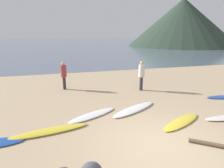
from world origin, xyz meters
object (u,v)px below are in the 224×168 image
(surfboard_2, at_px, (50,131))
(surfboard_4, at_px, (134,109))
(person_2, at_px, (64,73))
(person_0, at_px, (142,73))
(surfboard_3, at_px, (93,115))
(surfboard_5, at_px, (182,122))
(driftwood_log, at_px, (221,146))

(surfboard_2, height_order, surfboard_4, same)
(person_2, bearing_deg, surfboard_2, 65.83)
(person_0, bearing_deg, surfboard_3, 40.55)
(surfboard_2, distance_m, surfboard_4, 3.59)
(surfboard_2, relative_size, surfboard_4, 1.02)
(surfboard_2, distance_m, person_0, 6.24)
(person_2, bearing_deg, surfboard_4, 107.66)
(surfboard_2, xyz_separation_m, surfboard_4, (3.45, 0.99, 0.00))
(surfboard_2, relative_size, surfboard_5, 1.19)
(surfboard_5, xyz_separation_m, person_2, (-3.96, 5.68, 0.92))
(surfboard_3, bearing_deg, person_0, 13.20)
(surfboard_5, relative_size, driftwood_log, 1.23)
(surfboard_2, distance_m, surfboard_3, 1.85)
(surfboard_3, distance_m, surfboard_5, 3.40)
(surfboard_2, distance_m, driftwood_log, 5.32)
(surfboard_3, height_order, surfboard_5, surfboard_3)
(person_2, height_order, driftwood_log, person_2)
(surfboard_3, xyz_separation_m, person_0, (3.34, 2.77, 0.96))
(surfboard_4, xyz_separation_m, surfboard_5, (1.23, -1.60, -0.01))
(surfboard_4, bearing_deg, surfboard_2, 168.24)
(surfboard_5, bearing_deg, person_2, 99.56)
(surfboard_2, xyz_separation_m, person_2, (0.72, 5.07, 0.92))
(person_2, bearing_deg, surfboard_5, 108.75)
(surfboard_4, height_order, driftwood_log, driftwood_log)
(surfboard_3, xyz_separation_m, person_2, (-0.90, 4.18, 0.92))
(surfboard_2, bearing_deg, person_0, 27.99)
(surfboard_5, height_order, person_0, person_0)
(person_2, bearing_deg, person_0, 145.56)
(person_2, distance_m, driftwood_log, 8.48)
(person_2, xyz_separation_m, driftwood_log, (4.07, -7.38, -0.90))
(driftwood_log, bearing_deg, surfboard_3, 134.68)
(person_0, relative_size, person_2, 1.05)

